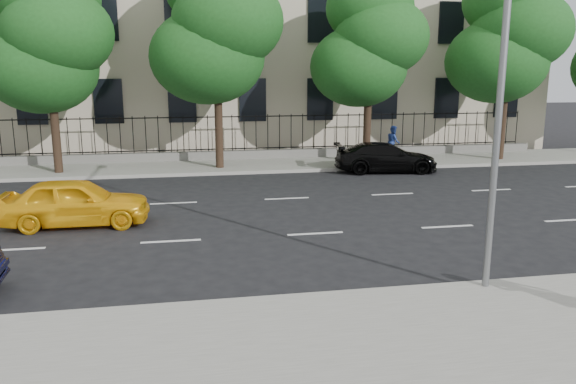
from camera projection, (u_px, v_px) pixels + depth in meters
The scene contains 13 objects.
ground at pixel (339, 263), 13.44m from camera, with size 120.00×120.00×0.00m, color black.
near_sidewalk at pixel (402, 336), 9.58m from camera, with size 60.00×4.00×0.15m, color gray.
far_sidewalk at pixel (261, 165), 26.87m from camera, with size 60.00×4.00×0.15m, color gray.
lane_markings at pixel (299, 214), 18.00m from camera, with size 49.60×4.62×0.01m, color silver, non-canonical shape.
iron_fence at pixel (256, 148), 28.39m from camera, with size 30.00×0.50×2.20m.
street_light at pixel (490, 38), 11.08m from camera, with size 0.25×3.32×8.05m.
tree_b at pixel (49, 38), 23.45m from camera, with size 5.53×5.12×8.97m.
tree_c at pixel (217, 26), 24.56m from camera, with size 5.89×5.50×9.80m.
tree_d at pixel (369, 41), 25.92m from camera, with size 5.34×4.94×8.84m.
tree_e at pixel (508, 35), 27.08m from camera, with size 5.71×5.31×9.46m.
yellow_taxi at pixel (76, 202), 16.52m from camera, with size 1.70×4.22×1.44m, color yellow.
black_sedan at pixel (386, 157), 25.29m from camera, with size 1.87×4.59×1.33m, color black.
pedestrian_far at pixel (393, 141), 28.64m from camera, with size 0.78×0.61×1.61m, color navy.
Camera 1 is at (-3.50, -12.33, 4.53)m, focal length 35.00 mm.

